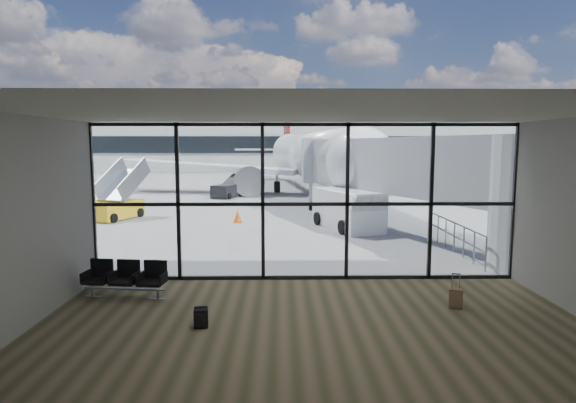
{
  "coord_description": "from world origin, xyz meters",
  "views": [
    {
      "loc": [
        -0.69,
        -13.57,
        3.85
      ],
      "look_at": [
        -0.44,
        3.0,
        1.93
      ],
      "focal_mm": 30.0,
      "sensor_mm": 36.0,
      "label": 1
    }
  ],
  "objects_px": {
    "belt_loader": "(227,190)",
    "backpack": "(201,318)",
    "suitcase": "(456,299)",
    "seating_row": "(126,277)",
    "airliner": "(309,156)",
    "mobile_stairs": "(114,207)",
    "service_van": "(349,209)"
  },
  "relations": [
    {
      "from": "airliner",
      "to": "seating_row",
      "type": "bearing_deg",
      "value": -108.34
    },
    {
      "from": "suitcase",
      "to": "belt_loader",
      "type": "distance_m",
      "value": 26.16
    },
    {
      "from": "backpack",
      "to": "seating_row",
      "type": "bearing_deg",
      "value": 129.33
    },
    {
      "from": "seating_row",
      "to": "backpack",
      "type": "bearing_deg",
      "value": -37.05
    },
    {
      "from": "belt_loader",
      "to": "mobile_stairs",
      "type": "relative_size",
      "value": 0.97
    },
    {
      "from": "mobile_stairs",
      "to": "seating_row",
      "type": "bearing_deg",
      "value": -50.06
    },
    {
      "from": "seating_row",
      "to": "backpack",
      "type": "height_order",
      "value": "seating_row"
    },
    {
      "from": "seating_row",
      "to": "suitcase",
      "type": "distance_m",
      "value": 8.17
    },
    {
      "from": "backpack",
      "to": "belt_loader",
      "type": "distance_m",
      "value": 26.08
    },
    {
      "from": "airliner",
      "to": "mobile_stairs",
      "type": "height_order",
      "value": "airliner"
    },
    {
      "from": "airliner",
      "to": "belt_loader",
      "type": "relative_size",
      "value": 9.73
    },
    {
      "from": "backpack",
      "to": "belt_loader",
      "type": "bearing_deg",
      "value": 88.31
    },
    {
      "from": "belt_loader",
      "to": "mobile_stairs",
      "type": "bearing_deg",
      "value": -94.53
    },
    {
      "from": "service_van",
      "to": "mobile_stairs",
      "type": "height_order",
      "value": "mobile_stairs"
    },
    {
      "from": "airliner",
      "to": "mobile_stairs",
      "type": "distance_m",
      "value": 19.3
    },
    {
      "from": "seating_row",
      "to": "backpack",
      "type": "xyz_separation_m",
      "value": [
        2.25,
        -2.17,
        -0.31
      ]
    },
    {
      "from": "seating_row",
      "to": "suitcase",
      "type": "height_order",
      "value": "seating_row"
    },
    {
      "from": "mobile_stairs",
      "to": "service_van",
      "type": "bearing_deg",
      "value": 4.55
    },
    {
      "from": "suitcase",
      "to": "backpack",
      "type": "bearing_deg",
      "value": -153.46
    },
    {
      "from": "service_van",
      "to": "belt_loader",
      "type": "height_order",
      "value": "service_van"
    },
    {
      "from": "seating_row",
      "to": "airliner",
      "type": "bearing_deg",
      "value": 84.5
    },
    {
      "from": "seating_row",
      "to": "suitcase",
      "type": "bearing_deg",
      "value": -0.53
    },
    {
      "from": "mobile_stairs",
      "to": "belt_loader",
      "type": "bearing_deg",
      "value": 84.97
    },
    {
      "from": "backpack",
      "to": "suitcase",
      "type": "xyz_separation_m",
      "value": [
        5.84,
        1.12,
        0.04
      ]
    },
    {
      "from": "belt_loader",
      "to": "mobile_stairs",
      "type": "xyz_separation_m",
      "value": [
        -4.85,
        -10.45,
        0.05
      ]
    },
    {
      "from": "backpack",
      "to": "suitcase",
      "type": "relative_size",
      "value": 0.53
    },
    {
      "from": "backpack",
      "to": "airliner",
      "type": "xyz_separation_m",
      "value": [
        4.09,
        31.05,
        2.73
      ]
    },
    {
      "from": "airliner",
      "to": "service_van",
      "type": "distance_m",
      "value": 18.92
    },
    {
      "from": "airliner",
      "to": "service_van",
      "type": "height_order",
      "value": "airliner"
    },
    {
      "from": "suitcase",
      "to": "airliner",
      "type": "xyz_separation_m",
      "value": [
        -1.75,
        29.93,
        2.69
      ]
    },
    {
      "from": "suitcase",
      "to": "mobile_stairs",
      "type": "relative_size",
      "value": 0.21
    },
    {
      "from": "belt_loader",
      "to": "backpack",
      "type": "bearing_deg",
      "value": -64.61
    }
  ]
}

